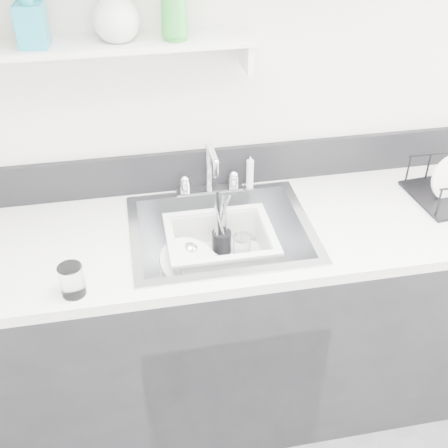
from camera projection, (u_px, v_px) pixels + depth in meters
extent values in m
cube|color=silver|center=(206.00, 95.00, 2.00)|extent=(3.50, 0.02, 2.60)
cube|color=black|center=(222.00, 325.00, 2.26)|extent=(3.20, 0.62, 0.88)
cube|color=silver|center=(221.00, 234.00, 1.99)|extent=(3.20, 0.62, 0.04)
cube|color=black|center=(207.00, 168.00, 2.17)|extent=(3.20, 0.02, 0.16)
cube|color=silver|center=(209.00, 190.00, 2.18)|extent=(0.26, 0.06, 0.02)
cylinder|color=silver|center=(185.00, 186.00, 2.15)|extent=(0.04, 0.04, 0.05)
cylinder|color=silver|center=(233.00, 181.00, 2.18)|extent=(0.04, 0.04, 0.05)
cylinder|color=silver|center=(209.00, 167.00, 2.12)|extent=(0.02, 0.02, 0.20)
cylinder|color=silver|center=(212.00, 152.00, 2.00)|extent=(0.02, 0.15, 0.02)
cylinder|color=white|center=(250.00, 172.00, 2.17)|extent=(0.03, 0.03, 0.14)
cube|color=silver|center=(98.00, 45.00, 1.76)|extent=(1.00, 0.16, 0.02)
cube|color=silver|center=(247.00, 55.00, 1.87)|extent=(0.02, 0.14, 0.10)
cylinder|color=white|center=(192.00, 273.00, 2.01)|extent=(0.23, 0.23, 0.01)
cylinder|color=white|center=(194.00, 269.00, 2.01)|extent=(0.22, 0.22, 0.01)
cylinder|color=white|center=(189.00, 263.00, 1.98)|extent=(0.26, 0.25, 0.09)
cylinder|color=black|center=(222.00, 242.00, 2.10)|extent=(0.07, 0.07, 0.09)
cylinder|color=silver|center=(218.00, 223.00, 2.06)|extent=(0.01, 0.05, 0.18)
cylinder|color=silver|center=(226.00, 227.00, 2.05)|extent=(0.02, 0.04, 0.16)
cylinder|color=black|center=(219.00, 220.00, 2.04)|extent=(0.01, 0.05, 0.20)
cylinder|color=white|center=(242.00, 246.00, 2.08)|extent=(0.08, 0.08, 0.09)
cylinder|color=white|center=(72.00, 280.00, 1.68)|extent=(0.09, 0.09, 0.10)
imported|color=white|center=(254.00, 270.00, 2.01)|extent=(0.12, 0.12, 0.03)
imported|color=teal|center=(30.00, 15.00, 1.66)|extent=(0.09, 0.10, 0.19)
imported|color=silver|center=(116.00, 10.00, 1.71)|extent=(0.15, 0.15, 0.19)
imported|color=green|center=(174.00, 2.00, 1.70)|extent=(0.12, 0.12, 0.23)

